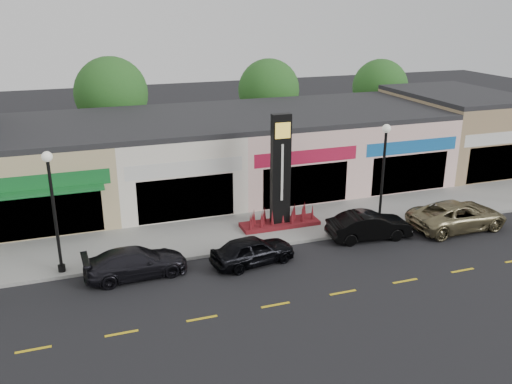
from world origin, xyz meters
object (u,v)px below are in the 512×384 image
at_px(car_black_conv, 369,226).
at_px(car_gold_suv, 458,215).
at_px(lamp_east_near, 384,165).
at_px(car_dark_sedan, 136,263).
at_px(pylon_sign, 280,188).
at_px(car_black_sedan, 253,250).
at_px(lamp_west_near, 53,201).

relative_size(car_black_conv, car_gold_suv, 0.80).
bearing_deg(lamp_east_near, car_dark_sedan, -174.55).
relative_size(pylon_sign, car_black_sedan, 1.53).
relative_size(lamp_east_near, car_black_sedan, 1.40).
distance_m(lamp_east_near, pylon_sign, 5.42).
xyz_separation_m(lamp_west_near, car_dark_sedan, (3.10, -1.23, -2.83)).
bearing_deg(pylon_sign, car_gold_suv, -19.30).
distance_m(lamp_west_near, pylon_sign, 11.19).
relative_size(car_dark_sedan, car_gold_suv, 0.84).
bearing_deg(car_gold_suv, pylon_sign, 69.50).
xyz_separation_m(lamp_west_near, lamp_east_near, (16.00, 0.00, 0.00)).
bearing_deg(pylon_sign, car_black_conv, -35.78).
distance_m(car_dark_sedan, car_black_conv, 11.69).
height_order(lamp_west_near, car_dark_sedan, lamp_west_near).
relative_size(car_black_sedan, car_gold_suv, 0.73).
distance_m(car_black_sedan, car_black_conv, 6.52).
distance_m(lamp_west_near, lamp_east_near, 16.00).
bearing_deg(car_black_conv, lamp_east_near, -45.08).
bearing_deg(car_gold_suv, lamp_west_near, 84.74).
height_order(pylon_sign, car_black_sedan, pylon_sign).
distance_m(lamp_east_near, car_black_sedan, 8.38).
xyz_separation_m(lamp_west_near, car_black_conv, (14.78, -1.03, -2.78)).
bearing_deg(lamp_east_near, car_black_sedan, -167.06).
height_order(car_black_conv, car_gold_suv, car_gold_suv).
bearing_deg(lamp_west_near, pylon_sign, 8.77).
bearing_deg(pylon_sign, lamp_east_near, -18.75).
bearing_deg(pylon_sign, lamp_west_near, -171.23).
height_order(lamp_east_near, car_dark_sedan, lamp_east_near).
distance_m(pylon_sign, car_gold_suv, 9.53).
height_order(lamp_west_near, lamp_east_near, same).
relative_size(lamp_east_near, car_dark_sedan, 1.22).
bearing_deg(lamp_east_near, lamp_west_near, 180.00).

